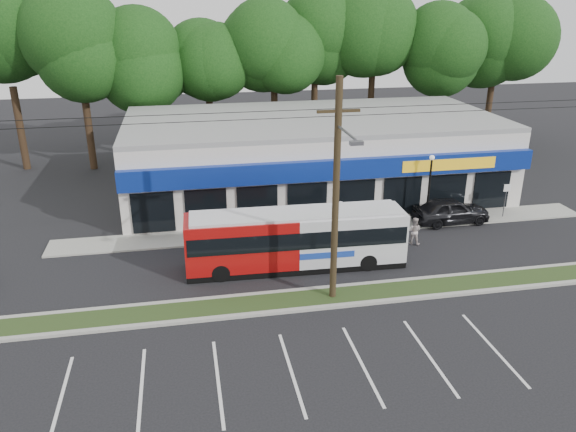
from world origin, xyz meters
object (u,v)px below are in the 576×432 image
(utility_pole, at_px, (333,187))
(pedestrian_a, at_px, (340,216))
(lamp_post, at_px, (430,181))
(pedestrian_b, at_px, (414,231))
(car_dark, at_px, (451,211))
(sign_post, at_px, (506,195))
(metrobus, at_px, (296,238))

(utility_pole, height_order, pedestrian_a, utility_pole)
(lamp_post, bearing_deg, pedestrian_b, -125.54)
(lamp_post, relative_size, car_dark, 0.91)
(car_dark, bearing_deg, utility_pole, 126.21)
(pedestrian_a, bearing_deg, sign_post, 177.28)
(sign_post, bearing_deg, pedestrian_a, -179.59)
(utility_pole, relative_size, lamp_post, 11.76)
(sign_post, xyz_separation_m, metrobus, (-14.00, -4.08, 0.02))
(utility_pole, bearing_deg, pedestrian_a, 71.02)
(sign_post, relative_size, pedestrian_a, 1.18)
(utility_pole, relative_size, metrobus, 4.50)
(car_dark, xyz_separation_m, pedestrian_b, (-3.41, -2.50, -0.01))
(sign_post, bearing_deg, pedestrian_b, -159.81)
(sign_post, height_order, metrobus, metrobus)
(car_dark, height_order, pedestrian_b, car_dark)
(sign_post, relative_size, metrobus, 0.20)
(utility_pole, height_order, car_dark, utility_pole)
(lamp_post, distance_m, pedestrian_b, 3.93)
(pedestrian_a, bearing_deg, pedestrian_b, 141.82)
(lamp_post, xyz_separation_m, pedestrian_a, (-5.56, -0.30, -1.73))
(utility_pole, xyz_separation_m, pedestrian_b, (6.17, 5.07, -4.63))
(utility_pole, relative_size, sign_post, 22.47)
(metrobus, height_order, pedestrian_a, metrobus)
(metrobus, xyz_separation_m, pedestrian_b, (7.00, 1.50, -0.79))
(utility_pole, distance_m, lamp_post, 11.67)
(lamp_post, bearing_deg, car_dark, -12.03)
(utility_pole, xyz_separation_m, sign_post, (13.17, 7.65, -3.86))
(lamp_post, distance_m, pedestrian_a, 5.83)
(utility_pole, distance_m, sign_post, 15.71)
(metrobus, relative_size, pedestrian_a, 5.91)
(lamp_post, bearing_deg, sign_post, -2.58)
(metrobus, height_order, pedestrian_b, metrobus)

